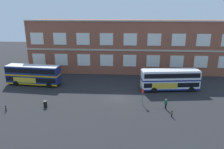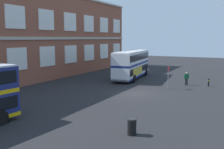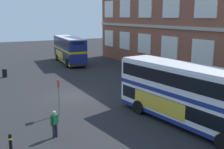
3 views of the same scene
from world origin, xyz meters
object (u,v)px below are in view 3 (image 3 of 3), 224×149
object	(u,v)px
waiting_passenger	(55,123)
safety_bollard_west	(10,142)
station_litter_bin	(5,73)
double_decker_near	(69,49)
double_decker_middle	(186,94)
bus_stand_flag	(59,94)

from	to	relation	value
waiting_passenger	safety_bollard_west	world-z (taller)	waiting_passenger
station_litter_bin	safety_bollard_west	bearing A→B (deg)	-5.96
double_decker_near	station_litter_bin	world-z (taller)	double_decker_near
waiting_passenger	station_litter_bin	size ratio (longest dim) A/B	1.65
waiting_passenger	double_decker_middle	bearing A→B (deg)	75.98
waiting_passenger	bus_stand_flag	size ratio (longest dim) A/B	0.63
double_decker_near	station_litter_bin	bearing A→B (deg)	-59.42
double_decker_middle	bus_stand_flag	distance (m)	9.07
waiting_passenger	safety_bollard_west	size ratio (longest dim) A/B	1.79
bus_stand_flag	station_litter_bin	distance (m)	15.84
double_decker_near	waiting_passenger	size ratio (longest dim) A/B	6.58
safety_bollard_west	double_decker_near	bearing A→B (deg)	154.34
safety_bollard_west	waiting_passenger	bearing A→B (deg)	100.11
bus_stand_flag	waiting_passenger	bearing A→B (deg)	-21.18
safety_bollard_west	station_litter_bin	bearing A→B (deg)	174.04
waiting_passenger	safety_bollard_west	bearing A→B (deg)	-79.89
double_decker_near	station_litter_bin	xyz separation A→B (m)	(6.12, -10.36, -1.63)
double_decker_near	safety_bollard_west	bearing A→B (deg)	-25.66
double_decker_near	bus_stand_flag	bearing A→B (deg)	-21.06
double_decker_near	station_litter_bin	size ratio (longest dim) A/B	10.86
safety_bollard_west	double_decker_middle	bearing A→B (deg)	81.59
bus_stand_flag	safety_bollard_west	xyz separation A→B (m)	(4.06, -4.02, -1.14)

